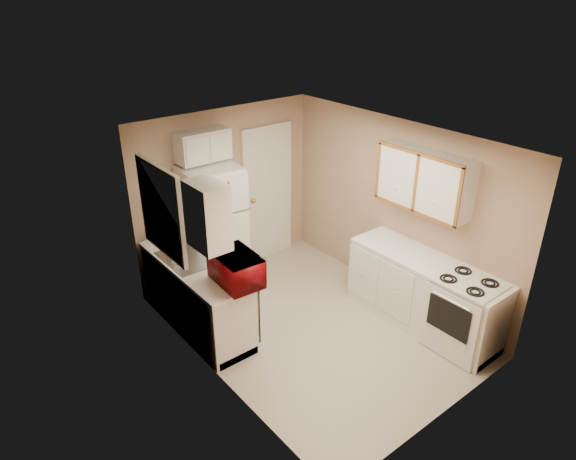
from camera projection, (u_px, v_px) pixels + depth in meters
floor at (313, 326)px, 6.44m from camera, size 3.80×3.80×0.00m
ceiling at (318, 140)px, 5.38m from camera, size 3.80×3.80×0.00m
wall_left at (210, 281)px, 5.13m from camera, size 3.80×3.80×0.00m
wall_right at (395, 210)px, 6.70m from camera, size 3.80×3.80×0.00m
wall_back at (226, 193)px, 7.25m from camera, size 2.80×2.80×0.00m
wall_front at (455, 317)px, 4.58m from camera, size 2.80×2.80×0.00m
left_counter at (197, 295)px, 6.26m from camera, size 0.60×1.80×0.90m
dishwasher at (245, 306)px, 5.98m from camera, size 0.03×0.58×0.72m
sink at (188, 261)px, 6.18m from camera, size 0.54×0.74×0.16m
microwave at (237, 271)px, 5.61m from camera, size 0.63×0.38×0.41m
soap_bottle at (174, 244)px, 6.27m from camera, size 0.09×0.10×0.17m
window_blinds at (162, 210)px, 5.71m from camera, size 0.10×0.98×1.08m
upper_cabinet_left at (208, 216)px, 5.10m from camera, size 0.30×0.45×0.70m
refrigerator at (212, 229)px, 6.92m from camera, size 0.80×0.78×1.78m
cabinet_over_fridge at (203, 146)px, 6.56m from camera, size 0.70×0.30×0.40m
interior_door at (268, 194)px, 7.69m from camera, size 0.86×0.06×2.08m
right_counter at (424, 293)px, 6.30m from camera, size 0.60×2.00×0.90m
stove at (462, 317)px, 5.88m from camera, size 0.58×0.71×0.86m
upper_cabinet_right at (425, 180)px, 6.00m from camera, size 0.30×1.20×0.70m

